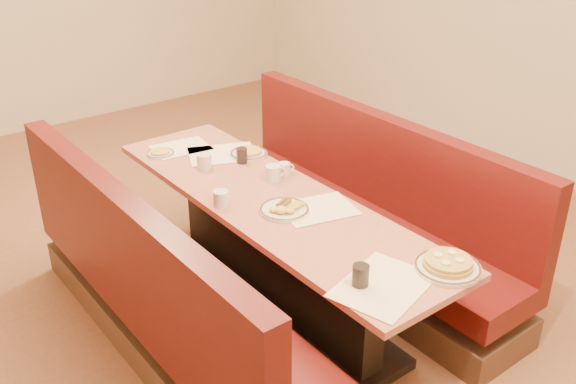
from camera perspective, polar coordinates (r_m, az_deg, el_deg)
ground at (r=4.07m, az=-1.36°, el=-9.99°), size 8.00×8.00×0.00m
diner_table at (r=3.86m, az=-1.42°, el=-5.52°), size 0.70×2.50×0.75m
booth_left at (r=3.55m, az=-11.08°, el=-9.43°), size 0.55×2.50×1.05m
booth_right at (r=4.27m, az=6.51°, el=-2.44°), size 0.55×2.50×1.05m
placemat_near_left at (r=2.95m, az=8.46°, el=-8.22°), size 0.53×0.45×0.00m
placemat_near_right at (r=3.55m, az=2.67°, el=-1.51°), size 0.46×0.39×0.00m
placemat_far_left at (r=4.40m, az=-9.48°, el=3.91°), size 0.40×0.32×0.00m
placemat_far_right at (r=4.26m, az=-5.86°, el=3.40°), size 0.53×0.47×0.00m
pancake_plate at (r=3.11m, az=14.02°, el=-6.34°), size 0.32×0.32×0.07m
eggs_plate at (r=3.51m, az=-0.33°, el=-1.53°), size 0.28×0.28×0.06m
extra_plate_mid at (r=4.23m, az=-3.54°, el=3.48°), size 0.24×0.24×0.05m
extra_plate_far at (r=4.32m, az=-11.29°, el=3.44°), size 0.18×0.18×0.04m
coffee_mug_a at (r=3.86m, az=-1.31°, el=1.72°), size 0.13×0.09×0.10m
coffee_mug_b at (r=3.58m, az=-5.95°, el=-0.54°), size 0.12×0.09×0.09m
coffee_mug_c at (r=3.94m, az=-0.29°, el=2.09°), size 0.10×0.07×0.08m
coffee_mug_d at (r=4.05m, az=-7.44°, el=2.74°), size 0.12×0.09×0.10m
soda_tumbler_near at (r=2.91m, az=6.47°, el=-7.42°), size 0.08×0.08×0.11m
soda_tumbler_mid at (r=4.11m, az=-4.13°, el=3.26°), size 0.07×0.07×0.10m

